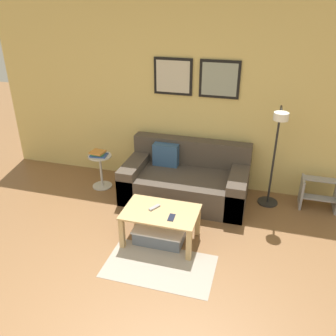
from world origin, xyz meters
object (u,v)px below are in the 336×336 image
(cell_phone, at_px, (171,217))
(step_stool, at_px, (319,193))
(couch, at_px, (186,180))
(side_table, at_px, (101,168))
(floor_lamp, at_px, (275,151))
(book_stack, at_px, (98,153))
(storage_bin, at_px, (160,234))
(coffee_table, at_px, (161,217))
(remote_control, at_px, (155,207))

(cell_phone, height_order, step_stool, cell_phone)
(couch, bearing_deg, step_stool, 6.76)
(couch, bearing_deg, side_table, -177.12)
(floor_lamp, bearing_deg, book_stack, -178.90)
(couch, height_order, step_stool, couch)
(book_stack, distance_m, step_stool, 3.10)
(side_table, height_order, book_stack, book_stack)
(side_table, xyz_separation_m, book_stack, (-0.02, -0.01, 0.23))
(storage_bin, xyz_separation_m, cell_phone, (0.17, -0.08, 0.32))
(coffee_table, distance_m, floor_lamp, 1.66)
(step_stool, bearing_deg, storage_bin, -144.93)
(coffee_table, relative_size, floor_lamp, 0.61)
(couch, height_order, remote_control, couch)
(couch, distance_m, step_stool, 1.80)
(couch, bearing_deg, coffee_table, -92.21)
(floor_lamp, distance_m, book_stack, 2.45)
(coffee_table, xyz_separation_m, storage_bin, (-0.01, -0.01, -0.24))
(floor_lamp, relative_size, remote_control, 9.32)
(remote_control, bearing_deg, coffee_table, 5.59)
(couch, height_order, floor_lamp, floor_lamp)
(remote_control, relative_size, cell_phone, 1.07)
(floor_lamp, height_order, side_table, floor_lamp)
(couch, bearing_deg, book_stack, -176.84)
(couch, xyz_separation_m, remote_control, (-0.13, -1.03, 0.16))
(side_table, bearing_deg, book_stack, -157.83)
(step_stool, bearing_deg, couch, -173.24)
(side_table, height_order, remote_control, side_table)
(couch, relative_size, cell_phone, 12.09)
(coffee_table, bearing_deg, step_stool, 34.96)
(coffee_table, height_order, remote_control, remote_control)
(book_stack, bearing_deg, step_stool, 5.26)
(book_stack, distance_m, cell_phone, 1.78)
(coffee_table, distance_m, storage_bin, 0.24)
(storage_bin, relative_size, cell_phone, 4.18)
(coffee_table, bearing_deg, couch, 87.79)
(side_table, distance_m, book_stack, 0.24)
(floor_lamp, xyz_separation_m, side_table, (-2.41, -0.04, -0.55))
(couch, bearing_deg, storage_bin, -92.86)
(floor_lamp, xyz_separation_m, step_stool, (0.64, 0.24, -0.64))
(couch, relative_size, floor_lamp, 1.21)
(coffee_table, bearing_deg, side_table, 140.88)
(coffee_table, xyz_separation_m, floor_lamp, (1.18, 1.04, 0.53))
(floor_lamp, relative_size, step_stool, 2.95)
(floor_lamp, bearing_deg, storage_bin, -138.59)
(storage_bin, bearing_deg, side_table, 140.19)
(cell_phone, bearing_deg, side_table, 139.23)
(storage_bin, bearing_deg, step_stool, 35.07)
(couch, height_order, storage_bin, couch)
(cell_phone, bearing_deg, floor_lamp, 45.32)
(remote_control, distance_m, step_stool, 2.28)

